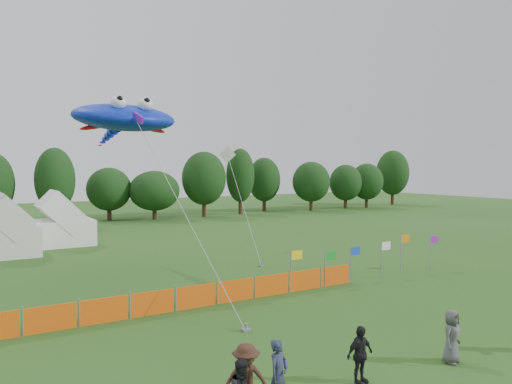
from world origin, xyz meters
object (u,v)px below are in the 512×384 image
spectator_a (279,374)px  tent_right (62,224)px  barrier_fence (196,296)px  stingray_kite (123,119)px  spectator_c (246,381)px  spectator_e (451,336)px  tent_left (8,231)px  spectator_d (360,355)px

spectator_a → tent_right: bearing=66.6°
barrier_fence → stingray_kite: size_ratio=0.90×
spectator_c → spectator_e: 7.34m
tent_left → spectator_c: 28.07m
tent_right → stingray_kite: bearing=-85.3°
tent_left → spectator_c: (2.66, -27.93, -0.81)m
spectator_a → spectator_e: 6.38m
barrier_fence → spectator_c: spectator_c is taller
spectator_a → barrier_fence: bearing=55.1°
spectator_a → tent_left: bearing=74.8°
stingray_kite → tent_right: bearing=94.7°
spectator_d → tent_left: bearing=100.0°
spectator_d → tent_right: bearing=91.3°
spectator_d → stingray_kite: (-1.32, 17.88, 8.09)m
spectator_e → stingray_kite: bearing=87.6°
spectator_d → stingray_kite: size_ratio=0.08×
tent_left → spectator_d: tent_left is taller
spectator_e → stingray_kite: 20.59m
spectator_c → stingray_kite: 19.76m
tent_left → stingray_kite: 13.35m
spectator_a → spectator_c: 0.96m
barrier_fence → spectator_e: bearing=-66.5°
stingray_kite → barrier_fence: bearing=-86.3°
spectator_a → spectator_d: bearing=-21.7°
tent_right → barrier_fence: tent_right is taller
tent_left → barrier_fence: bearing=-72.9°
tent_left → spectator_a: tent_left is taller
spectator_a → spectator_e: size_ratio=1.06×
tent_right → stingray_kite: (1.06, -12.96, 7.26)m
spectator_c → spectator_d: bearing=29.4°
tent_left → stingray_kite: bearing=-62.8°
spectator_c → tent_left: bearing=124.4°
spectator_c → stingray_kite: bearing=111.0°
spectator_c → spectator_e: spectator_c is taller
tent_right → spectator_c: size_ratio=2.46×
barrier_fence → spectator_c: bearing=-107.8°
barrier_fence → spectator_a: bearing=-102.4°
tent_left → spectator_e: bearing=-70.6°
barrier_fence → spectator_d: 9.46m
spectator_d → barrier_fence: bearing=91.6°
spectator_a → spectator_e: bearing=-26.0°
spectator_c → stingray_kite: size_ratio=0.09×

